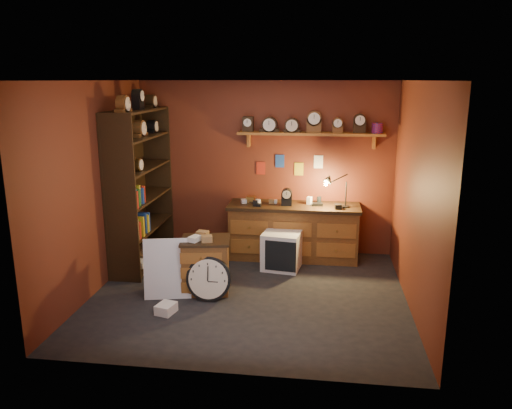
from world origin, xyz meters
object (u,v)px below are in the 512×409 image
object	(u,v)px
shelving_unit	(138,181)
big_round_clock	(209,279)
workbench	(294,228)
low_cabinet	(206,263)

from	to	relation	value
shelving_unit	big_round_clock	size ratio (longest dim) A/B	4.51
big_round_clock	workbench	bearing A→B (deg)	60.26
workbench	big_round_clock	distance (m)	1.96
workbench	big_round_clock	world-z (taller)	workbench
shelving_unit	low_cabinet	xyz separation A→B (m)	(1.21, -0.92, -0.86)
big_round_clock	shelving_unit	bearing A→B (deg)	137.61
shelving_unit	big_round_clock	xyz separation A→B (m)	(1.31, -1.20, -0.97)
workbench	shelving_unit	bearing A→B (deg)	-167.74
workbench	big_round_clock	size ratio (longest dim) A/B	3.52
big_round_clock	low_cabinet	bearing A→B (deg)	109.75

